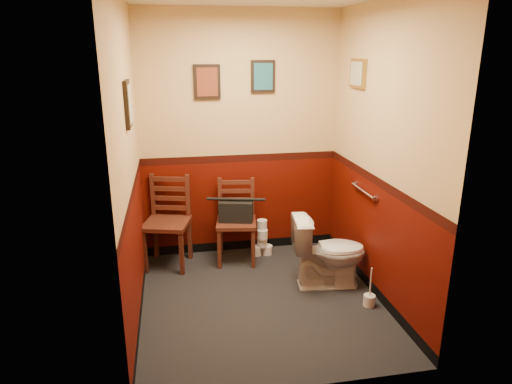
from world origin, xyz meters
The scene contains 16 objects.
floor centered at (0.00, 0.00, 0.00)m, with size 2.20×2.40×0.00m, color black.
wall_back centered at (0.00, 1.20, 1.35)m, with size 2.20×2.70×0.00m, color #470A03.
wall_front centered at (0.00, -1.20, 1.35)m, with size 2.20×2.70×0.00m, color #470A03.
wall_left centered at (-1.10, 0.00, 1.35)m, with size 2.40×2.70×0.00m, color #470A03.
wall_right centered at (1.10, 0.00, 1.35)m, with size 2.40×2.70×0.00m, color #470A03.
grab_bar centered at (1.07, 0.25, 0.95)m, with size 0.05×0.56×0.06m.
framed_print_back_a centered at (-0.35, 1.18, 1.95)m, with size 0.28×0.04×0.36m.
framed_print_back_b centered at (0.25, 1.18, 2.00)m, with size 0.26×0.04×0.34m.
framed_print_left centered at (-1.08, 0.10, 1.85)m, with size 0.04×0.30×0.38m.
framed_print_right centered at (1.08, 0.60, 2.05)m, with size 0.04×0.34×0.28m.
toilet centered at (0.72, 0.18, 0.36)m, with size 0.41×0.73×0.71m, color white.
toilet_brush centered at (0.97, -0.28, 0.06)m, with size 0.11×0.11×0.39m.
chair_left centered at (-0.84, 0.96, 0.49)m, with size 0.56×0.56×0.98m.
chair_right centered at (-0.09, 0.94, 0.46)m, with size 0.49×0.49×0.92m.
handbag centered at (-0.10, 0.90, 0.59)m, with size 0.40×0.26×0.27m.
tp_stack centered at (0.21, 0.99, 0.18)m, with size 0.24×0.15×0.42m.
Camera 1 is at (-0.75, -3.75, 2.26)m, focal length 32.00 mm.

